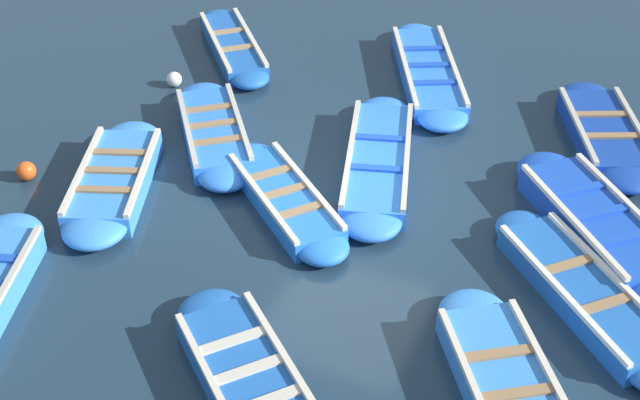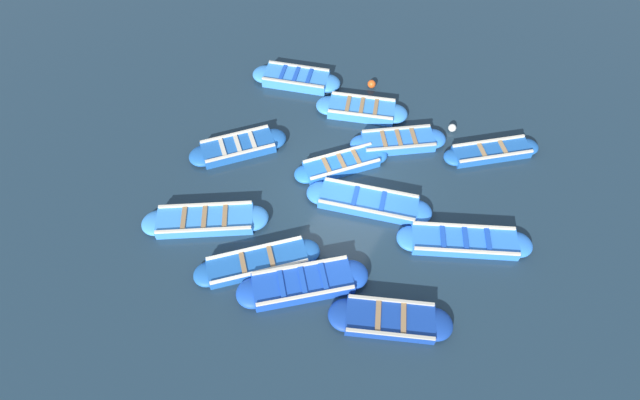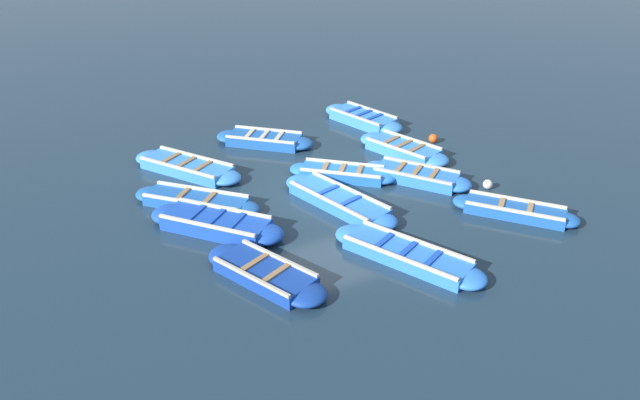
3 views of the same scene
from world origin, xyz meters
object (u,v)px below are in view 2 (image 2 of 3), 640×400
object	(u,v)px
boat_broadside	(390,320)
boat_mid_row	(238,147)
boat_bow_out	(368,202)
boat_tucked	(491,152)
boat_drifting	(296,79)
boat_inner_gap	(303,284)
boat_outer_right	(362,109)
buoy_white_drifting	(418,226)
boat_end_of_row	(258,263)
boat_alongside	(464,241)
buoy_orange_near	(452,128)
boat_stern_in	(341,164)
buoy_yellow_far	(372,84)
boat_centre	(398,141)
boat_far_corner	(205,220)

from	to	relation	value
boat_broadside	boat_mid_row	xyz separation A→B (m)	(7.10, -2.88, 0.01)
boat_bow_out	boat_tucked	bearing A→B (deg)	-123.22
boat_drifting	boat_inner_gap	distance (m)	8.51
boat_outer_right	boat_inner_gap	bearing A→B (deg)	104.75
boat_inner_gap	boat_bow_out	world-z (taller)	boat_inner_gap
buoy_white_drifting	boat_drifting	bearing A→B (deg)	-28.89
boat_end_of_row	boat_drifting	bearing A→B (deg)	-65.79
boat_alongside	buoy_orange_near	xyz separation A→B (m)	(2.04, -4.15, -0.02)
boat_stern_in	buoy_yellow_far	size ratio (longest dim) A/B	9.69
boat_drifting	boat_alongside	size ratio (longest dim) A/B	0.89
boat_bow_out	boat_alongside	bearing A→B (deg)	-176.53
boat_tucked	boat_centre	size ratio (longest dim) A/B	0.94
boat_stern_in	buoy_orange_near	xyz separation A→B (m)	(-2.51, -3.42, -0.01)
boat_inner_gap	boat_outer_right	distance (m)	7.15
boat_outer_right	boat_broadside	bearing A→B (deg)	123.46
boat_drifting	boat_centre	xyz separation A→B (m)	(-4.68, 0.90, -0.02)
boat_inner_gap	boat_tucked	size ratio (longest dim) A/B	1.14
boat_broadside	boat_mid_row	size ratio (longest dim) A/B	1.10
boat_broadside	buoy_yellow_far	distance (m)	9.27
boat_bow_out	boat_outer_right	world-z (taller)	boat_outer_right
boat_broadside	boat_end_of_row	distance (m)	4.04
boat_bow_out	boat_end_of_row	bearing A→B (deg)	63.44
boat_outer_right	boat_far_corner	distance (m)	6.87
boat_tucked	buoy_orange_near	xyz separation A→B (m)	(1.55, -0.38, -0.01)
boat_tucked	boat_stern_in	distance (m)	5.08
buoy_yellow_far	boat_outer_right	bearing A→B (deg)	102.69
boat_inner_gap	boat_alongside	world-z (taller)	boat_inner_gap
boat_drifting	boat_tucked	size ratio (longest dim) A/B	1.18
buoy_orange_near	buoy_yellow_far	bearing A→B (deg)	-9.24
buoy_orange_near	buoy_white_drifting	world-z (taller)	buoy_white_drifting
buoy_white_drifting	buoy_yellow_far	bearing A→B (deg)	-50.20
boat_drifting	boat_outer_right	world-z (taller)	boat_drifting
boat_alongside	boat_bow_out	bearing A→B (deg)	3.47
boat_mid_row	buoy_yellow_far	size ratio (longest dim) A/B	10.20
boat_end_of_row	buoy_white_drifting	bearing A→B (deg)	-134.38
boat_tucked	boat_alongside	world-z (taller)	boat_alongside
boat_tucked	boat_broadside	size ratio (longest dim) A/B	0.87
boat_alongside	boat_stern_in	distance (m)	4.61
boat_tucked	boat_drifting	bearing A→B (deg)	2.19
boat_far_corner	boat_centre	size ratio (longest dim) A/B	1.17
boat_tucked	boat_bow_out	distance (m)	4.73
boat_stern_in	boat_bow_out	bearing A→B (deg)	148.29
boat_broadside	boat_outer_right	bearing A→B (deg)	-56.54
boat_centre	buoy_yellow_far	bearing A→B (deg)	-45.26
boat_outer_right	boat_far_corner	world-z (taller)	boat_outer_right
boat_drifting	buoy_yellow_far	distance (m)	2.85
boat_bow_out	boat_far_corner	distance (m)	5.03
boat_bow_out	boat_mid_row	bearing A→B (deg)	2.71
boat_bow_out	boat_end_of_row	world-z (taller)	boat_bow_out
boat_outer_right	boat_centre	world-z (taller)	boat_outer_right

